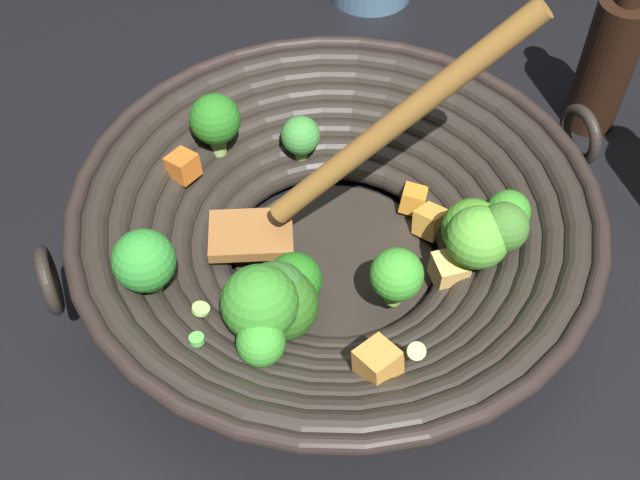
# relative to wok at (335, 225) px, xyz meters

# --- Properties ---
(ground_plane) EXTENTS (4.00, 4.00, 0.00)m
(ground_plane) POSITION_rel_wok_xyz_m (-0.00, -0.00, -0.06)
(ground_plane) COLOR black
(wok) EXTENTS (0.47, 0.43, 0.26)m
(wok) POSITION_rel_wok_xyz_m (0.00, 0.00, 0.00)
(wok) COLOR black
(wok) RESTS_ON ground
(soy_sauce_bottle) EXTENTS (0.05, 0.05, 0.19)m
(soy_sauce_bottle) POSITION_rel_wok_xyz_m (-0.32, -0.05, 0.02)
(soy_sauce_bottle) COLOR black
(soy_sauce_bottle) RESTS_ON ground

